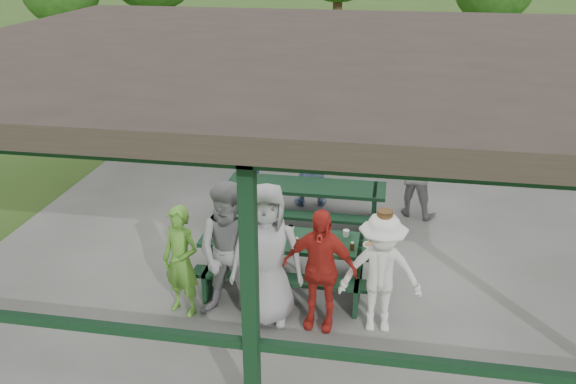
% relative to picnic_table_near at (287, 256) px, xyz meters
% --- Properties ---
extents(ground, '(90.00, 90.00, 0.00)m').
position_rel_picnic_table_near_xyz_m(ground, '(0.10, 1.20, -0.57)').
color(ground, '#32571B').
rests_on(ground, ground).
extents(concrete_slab, '(10.00, 8.00, 0.10)m').
position_rel_picnic_table_near_xyz_m(concrete_slab, '(0.10, 1.20, -0.52)').
color(concrete_slab, slate).
rests_on(concrete_slab, ground).
extents(pavilion_structure, '(10.60, 8.60, 3.24)m').
position_rel_picnic_table_near_xyz_m(pavilion_structure, '(0.10, 1.20, 2.60)').
color(pavilion_structure, black).
rests_on(pavilion_structure, concrete_slab).
extents(picnic_table_near, '(2.41, 1.39, 0.75)m').
position_rel_picnic_table_near_xyz_m(picnic_table_near, '(0.00, 0.00, 0.00)').
color(picnic_table_near, black).
rests_on(picnic_table_near, concrete_slab).
extents(picnic_table_far, '(2.70, 1.39, 0.75)m').
position_rel_picnic_table_near_xyz_m(picnic_table_far, '(-0.03, 2.00, 0.01)').
color(picnic_table_far, black).
rests_on(picnic_table_far, concrete_slab).
extents(table_setting, '(2.31, 0.45, 0.10)m').
position_rel_picnic_table_near_xyz_m(table_setting, '(0.10, 0.02, 0.31)').
color(table_setting, white).
rests_on(table_setting, picnic_table_near).
extents(contestant_green, '(0.65, 0.53, 1.53)m').
position_rel_picnic_table_near_xyz_m(contestant_green, '(-1.24, -0.90, 0.29)').
color(contestant_green, '#57982F').
rests_on(contestant_green, concrete_slab).
extents(contestant_grey_left, '(0.94, 0.74, 1.90)m').
position_rel_picnic_table_near_xyz_m(contestant_grey_left, '(-0.56, -0.90, 0.48)').
color(contestant_grey_left, gray).
rests_on(contestant_grey_left, concrete_slab).
extents(contestant_grey_mid, '(1.00, 0.72, 1.91)m').
position_rel_picnic_table_near_xyz_m(contestant_grey_mid, '(-0.11, -0.88, 0.49)').
color(contestant_grey_mid, '#959698').
rests_on(contestant_grey_mid, concrete_slab).
extents(contestant_red, '(1.00, 0.50, 1.64)m').
position_rel_picnic_table_near_xyz_m(contestant_red, '(0.57, -0.88, 0.35)').
color(contestant_red, '#B3251D').
rests_on(contestant_red, concrete_slab).
extents(contestant_white_fedora, '(1.08, 0.68, 1.66)m').
position_rel_picnic_table_near_xyz_m(contestant_white_fedora, '(1.33, -0.83, 0.34)').
color(contestant_white_fedora, white).
rests_on(contestant_white_fedora, concrete_slab).
extents(spectator_lblue, '(1.57, 0.77, 1.62)m').
position_rel_picnic_table_near_xyz_m(spectator_lblue, '(-0.07, 2.90, 0.34)').
color(spectator_lblue, '#7E99C2').
rests_on(spectator_lblue, concrete_slab).
extents(spectator_blue, '(0.61, 0.41, 1.66)m').
position_rel_picnic_table_near_xyz_m(spectator_blue, '(-1.40, 3.43, 0.36)').
color(spectator_blue, '#3E59A1').
rests_on(spectator_blue, concrete_slab).
extents(spectator_grey, '(1.00, 0.89, 1.70)m').
position_rel_picnic_table_near_xyz_m(spectator_grey, '(1.83, 2.78, 0.38)').
color(spectator_grey, gray).
rests_on(spectator_grey, concrete_slab).
extents(pickup_truck, '(5.70, 2.70, 1.57)m').
position_rel_picnic_table_near_xyz_m(pickup_truck, '(1.59, 10.60, 0.22)').
color(pickup_truck, silver).
rests_on(pickup_truck, ground).
extents(farm_trailer, '(4.18, 2.14, 1.45)m').
position_rel_picnic_table_near_xyz_m(farm_trailer, '(-0.53, 8.18, 0.15)').
color(farm_trailer, navy).
rests_on(farm_trailer, ground).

